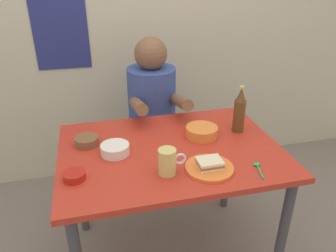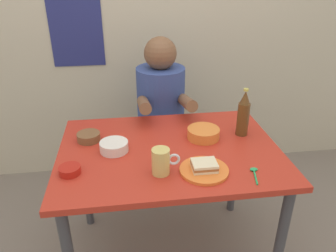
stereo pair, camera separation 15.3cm
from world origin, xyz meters
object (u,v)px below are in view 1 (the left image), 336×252
Objects in this scene: rice_bowl_white at (115,149)px; dining_table at (170,164)px; person_seated at (152,99)px; beer_bottle at (239,111)px; plate_orange at (209,168)px; sandwich at (210,163)px; stool at (153,151)px; beer_mug at (168,162)px.

dining_table is at bearing -2.41° from rice_bowl_white.
person_seated reaches higher than rice_bowl_white.
beer_bottle is at bearing 7.00° from rice_bowl_white.
plate_orange is 0.02m from sandwich.
beer_bottle is at bearing -54.75° from stool.
person_seated is (0.03, 0.62, 0.12)m from dining_table.
rice_bowl_white is (-0.31, -0.62, 0.42)m from stool.
dining_table is at bearing 118.89° from sandwich.
dining_table is 0.30m from rice_bowl_white.
beer_mug is at bearing -46.59° from rice_bowl_white.
stool is at bearing 96.17° from sandwich.
stool is 3.21× the size of rice_bowl_white.
person_seated reaches higher than stool.
stool is 0.42m from person_seated.
beer_bottle is at bearing 48.30° from sandwich.
beer_bottle reaches higher than plate_orange.
sandwich is 0.46m from rice_bowl_white.
beer_mug is 0.57m from beer_bottle.
beer_bottle is (0.47, 0.30, 0.06)m from beer_mug.
stool is 0.95m from plate_orange.
rice_bowl_white is at bearing -173.00° from beer_bottle.
dining_table is 10.00× the size of sandwich.
dining_table is 5.00× the size of plate_orange.
plate_orange is at bearing -30.69° from rice_bowl_white.
stool is at bearing 87.12° from dining_table.
stool is at bearing 83.40° from beer_mug.
sandwich is at bearing 116.57° from plate_orange.
plate_orange is 1.57× the size of rice_bowl_white.
rice_bowl_white reaches higher than stool.
beer_bottle is (0.38, -0.53, 0.51)m from stool.
beer_mug is (-0.19, 0.02, 0.03)m from sandwich.
person_seated is at bearing 96.25° from sandwich.
rice_bowl_white reaches higher than dining_table.
person_seated reaches higher than dining_table.
rice_bowl_white is at bearing 149.31° from sandwich.
beer_bottle reaches higher than beer_mug.
rice_bowl_white is (-0.27, 0.01, 0.12)m from dining_table.
rice_bowl_white is (-0.40, 0.24, 0.02)m from plate_orange.
beer_bottle is at bearing 48.30° from plate_orange.
stool is 4.09× the size of sandwich.
beer_bottle reaches higher than sandwich.
beer_bottle is (0.29, 0.32, 0.09)m from sandwich.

